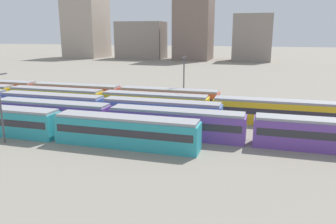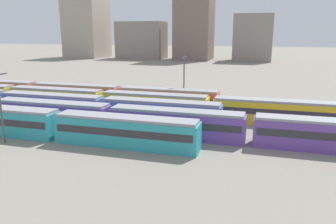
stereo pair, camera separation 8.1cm
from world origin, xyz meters
name	(u,v)px [view 1 (the left image)]	position (x,y,z in m)	size (l,w,h in m)	color
train_track_1	(176,123)	(34.90, 5.20, 1.90)	(93.60, 3.06, 3.75)	#6B429E
train_track_2	(52,105)	(12.34, 10.40, 1.90)	(55.80, 3.06, 3.75)	#4C70BC
train_track_3	(103,101)	(18.99, 15.60, 1.90)	(74.70, 3.06, 3.75)	yellow
train_track_4	(76,93)	(10.54, 20.80, 1.90)	(55.80, 3.06, 3.75)	#BC4C38
catenary_pole_0	(0,103)	(14.73, -3.06, 5.12)	(0.24, 3.20, 9.17)	#4C4C51
catenary_pole_1	(184,78)	(31.49, 23.71, 5.43)	(0.24, 3.20, 9.77)	#4C4C51
distant_building_0	(86,29)	(-50.41, 133.08, 15.70)	(19.17, 21.44, 31.40)	#A89989
distant_building_1	(141,40)	(-18.09, 133.08, 9.56)	(24.60, 15.04, 19.12)	gray
distant_building_2	(194,21)	(10.35, 133.08, 19.03)	(17.61, 20.41, 38.05)	#7A665B
distant_building_3	(253,38)	(39.41, 133.08, 11.09)	(18.05, 15.96, 22.19)	gray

